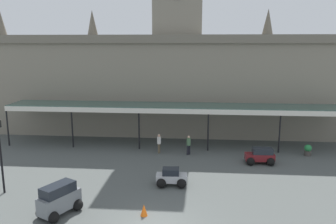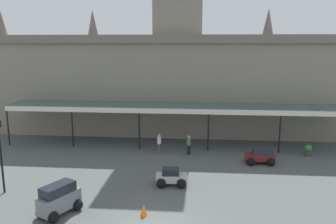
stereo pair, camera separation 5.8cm
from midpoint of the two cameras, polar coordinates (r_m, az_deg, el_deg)
station_building at (r=36.36m, az=1.76°, el=5.74°), size 40.13×6.78×18.36m
entrance_canopy at (r=31.11m, az=1.15°, el=0.88°), size 30.83×3.26×3.82m
car_maroon_estate at (r=28.16m, az=15.19°, el=-7.22°), size 2.27×1.58×1.27m
car_grey_van at (r=20.49m, az=-17.63°, el=-13.89°), size 2.28×2.59×1.77m
car_silver_sedan at (r=23.30m, az=0.64°, el=-10.96°), size 2.09×1.59×1.19m
pedestrian_near_entrance at (r=29.29m, az=3.53°, el=-5.39°), size 0.34×0.35×1.67m
pedestrian_beside_cars at (r=29.67m, az=-1.43°, el=-5.15°), size 0.34×0.39×1.67m
victorian_lamppost at (r=23.77m, az=-26.16°, el=-5.29°), size 0.30×0.30×4.86m
traffic_cone at (r=19.67m, az=-3.99°, el=-16.00°), size 0.40×0.40×0.66m
planter_forecourt_centre at (r=31.41m, az=22.38°, el=-5.89°), size 0.60×0.60×0.96m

